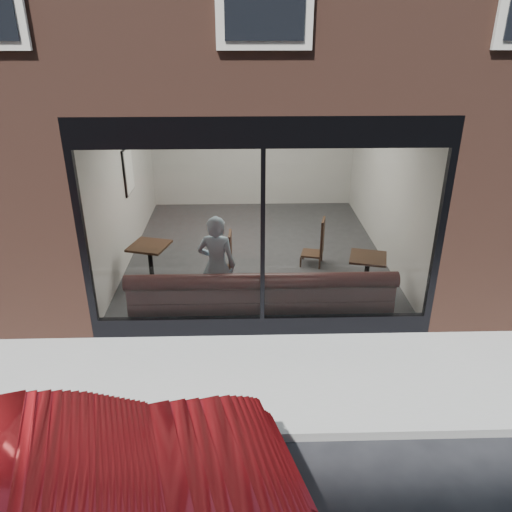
{
  "coord_description": "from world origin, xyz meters",
  "views": [
    {
      "loc": [
        -0.27,
        -4.24,
        4.22
      ],
      "look_at": [
        -0.08,
        2.4,
        1.13
      ],
      "focal_mm": 35.0,
      "sensor_mm": 36.0,
      "label": 1
    }
  ],
  "objects_px": {
    "cafe_chair_right": "(311,253)",
    "cafe_table_right": "(368,258)",
    "person": "(217,265)",
    "cafe_chair_left": "(220,270)",
    "cafe_table_left": "(149,246)",
    "banquette": "(261,307)"
  },
  "relations": [
    {
      "from": "cafe_chair_right",
      "to": "cafe_table_right",
      "type": "bearing_deg",
      "value": 134.75
    },
    {
      "from": "person",
      "to": "cafe_chair_left",
      "type": "bearing_deg",
      "value": -79.45
    },
    {
      "from": "cafe_table_left",
      "to": "cafe_chair_left",
      "type": "xyz_separation_m",
      "value": [
        1.21,
        0.04,
        -0.5
      ]
    },
    {
      "from": "banquette",
      "to": "person",
      "type": "distance_m",
      "value": 0.95
    },
    {
      "from": "cafe_chair_right",
      "to": "banquette",
      "type": "bearing_deg",
      "value": 76.4
    },
    {
      "from": "cafe_table_right",
      "to": "cafe_chair_right",
      "type": "bearing_deg",
      "value": 120.3
    },
    {
      "from": "cafe_chair_left",
      "to": "banquette",
      "type": "bearing_deg",
      "value": 120.25
    },
    {
      "from": "banquette",
      "to": "cafe_table_right",
      "type": "distance_m",
      "value": 1.98
    },
    {
      "from": "banquette",
      "to": "cafe_chair_left",
      "type": "relative_size",
      "value": 10.45
    },
    {
      "from": "cafe_table_left",
      "to": "cafe_chair_right",
      "type": "xyz_separation_m",
      "value": [
        2.94,
        0.69,
        -0.5
      ]
    },
    {
      "from": "cafe_chair_left",
      "to": "cafe_chair_right",
      "type": "xyz_separation_m",
      "value": [
        1.73,
        0.65,
        0.0
      ]
    },
    {
      "from": "banquette",
      "to": "cafe_chair_right",
      "type": "height_order",
      "value": "banquette"
    },
    {
      "from": "cafe_table_left",
      "to": "cafe_chair_right",
      "type": "bearing_deg",
      "value": 13.29
    },
    {
      "from": "cafe_table_left",
      "to": "cafe_chair_left",
      "type": "distance_m",
      "value": 1.31
    },
    {
      "from": "person",
      "to": "cafe_chair_left",
      "type": "relative_size",
      "value": 4.28
    },
    {
      "from": "person",
      "to": "banquette",
      "type": "bearing_deg",
      "value": 167.51
    },
    {
      "from": "banquette",
      "to": "cafe_chair_right",
      "type": "relative_size",
      "value": 10.87
    },
    {
      "from": "person",
      "to": "cafe_chair_left",
      "type": "xyz_separation_m",
      "value": [
        -0.01,
        1.01,
        -0.58
      ]
    },
    {
      "from": "banquette",
      "to": "person",
      "type": "height_order",
      "value": "person"
    },
    {
      "from": "banquette",
      "to": "cafe_table_right",
      "type": "height_order",
      "value": "cafe_table_right"
    },
    {
      "from": "person",
      "to": "cafe_table_right",
      "type": "height_order",
      "value": "person"
    },
    {
      "from": "cafe_table_right",
      "to": "cafe_chair_right",
      "type": "height_order",
      "value": "cafe_table_right"
    }
  ]
}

